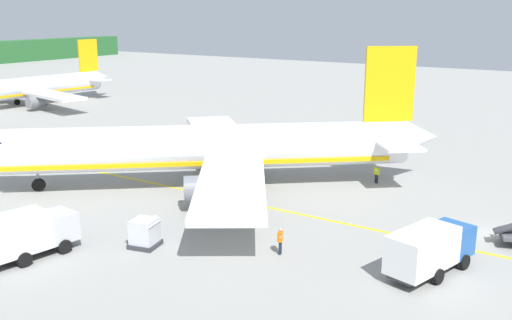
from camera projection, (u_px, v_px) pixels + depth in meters
The scene contains 10 objects.
ground at pixel (39, 150), 64.15m from camera, with size 240.00×320.00×0.20m, color #999993.
airliner_foreground at pixel (207, 148), 49.74m from camera, with size 30.01×34.30×11.90m.
airliner_mid_apron at pixel (18, 89), 91.49m from camera, with size 35.34×29.23×10.08m.
service_truck_fuel at pixel (430, 248), 33.29m from camera, with size 6.69×3.78×2.82m.
service_truck_baggage at pixel (26, 233), 35.41m from camera, with size 6.17×3.07×2.93m.
cargo_container_near at pixel (145, 233), 37.27m from camera, with size 2.07×2.07×1.98m.
crew_marshaller at pixel (262, 197), 44.59m from camera, with size 0.53×0.45×1.61m.
crew_loader_left at pixel (280, 239), 36.07m from camera, with size 0.62×0.31×1.75m.
crew_loader_right at pixel (377, 173), 51.10m from camera, with size 0.34×0.61×1.62m.
apron_guide_line at pixel (237, 201), 46.50m from camera, with size 0.30×60.00×0.01m, color yellow.
Camera 1 is at (-39.25, -6.17, 14.78)m, focal length 40.65 mm.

